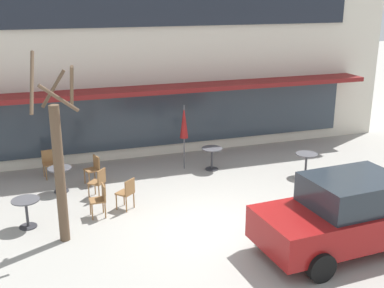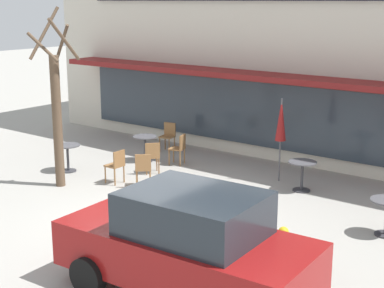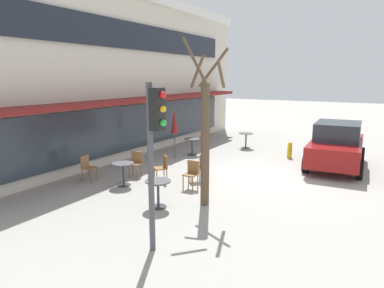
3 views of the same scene
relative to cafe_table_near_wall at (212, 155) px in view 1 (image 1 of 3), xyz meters
The scene contains 15 objects.
ground_plane 4.25m from the cafe_table_near_wall, 111.16° to the right, with size 80.00×80.00×0.00m, color #9E9B93.
building_facade 6.93m from the cafe_table_near_wall, 104.20° to the left, with size 19.09×9.10×7.18m.
cafe_table_near_wall is the anchor object (origin of this frame).
cafe_table_streetside 3.09m from the cafe_table_near_wall, 29.69° to the right, with size 0.70×0.70×0.76m.
cafe_table_by_tree 6.42m from the cafe_table_near_wall, 157.90° to the right, with size 0.70×0.70×0.76m.
cafe_table_mid_patio 4.98m from the cafe_table_near_wall, behind, with size 0.70×0.70×0.76m.
patio_umbrella_green_folded 1.45m from the cafe_table_near_wall, 155.93° to the left, with size 0.28×0.28×2.20m.
cafe_chair_0 5.32m from the cafe_table_near_wall, 168.60° to the left, with size 0.46×0.46×0.89m.
cafe_chair_1 4.11m from the cafe_table_near_wall, 163.74° to the right, with size 0.56×0.56×0.89m.
cafe_chair_2 3.93m from the cafe_table_near_wall, behind, with size 0.50×0.50×0.89m.
cafe_chair_3 3.99m from the cafe_table_near_wall, 146.72° to the right, with size 0.56×0.56×0.89m.
cafe_chair_4 4.73m from the cafe_table_near_wall, 149.85° to the right, with size 0.41×0.41×0.89m.
parked_sedan 6.02m from the cafe_table_near_wall, 80.15° to the right, with size 4.29×2.20×1.76m.
street_tree 6.30m from the cafe_table_near_wall, 146.37° to the right, with size 1.06×1.06×4.49m.
fire_hydrant 4.31m from the cafe_table_near_wall, 67.13° to the right, with size 0.36×0.20×0.71m.
Camera 1 is at (-4.05, -10.30, 5.69)m, focal length 45.00 mm.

